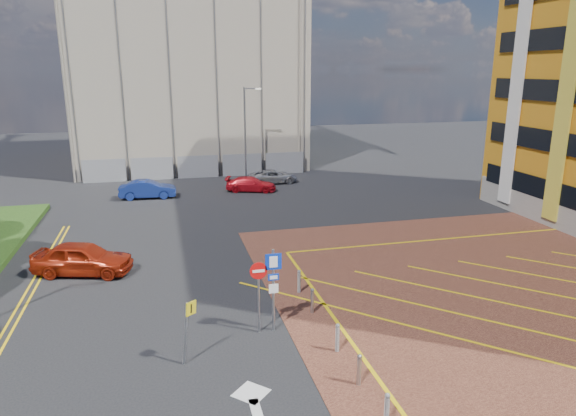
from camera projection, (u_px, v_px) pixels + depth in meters
name	position (u px, v px, depth m)	size (l,w,h in m)	color
ground	(266.00, 345.00, 18.13)	(140.00, 140.00, 0.00)	black
lamp_back	(246.00, 130.00, 44.17)	(1.53, 0.16, 8.00)	#9EA0A8
sign_cluster	(268.00, 283.00, 18.62)	(1.17, 0.12, 3.20)	#9EA0A8
warning_sign	(188.00, 325.00, 16.64)	(0.56, 0.38, 2.24)	#9EA0A8
bollard_row	(344.00, 349.00, 16.99)	(0.14, 11.14, 0.90)	#9EA0A8
construction_building	(186.00, 54.00, 52.71)	(21.20, 19.20, 22.00)	#A69988
construction_fence	(209.00, 166.00, 46.20)	(21.60, 0.06, 2.00)	gray
car_red_left	(83.00, 258.00, 24.30)	(1.85, 4.59, 1.56)	#9B220D
car_blue_back	(148.00, 189.00, 38.72)	(1.45, 4.17, 1.37)	navy
car_red_back	(251.00, 184.00, 40.95)	(1.62, 3.99, 1.16)	red
car_silver_back	(273.00, 177.00, 43.87)	(1.91, 4.14, 1.15)	#A3A4AA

